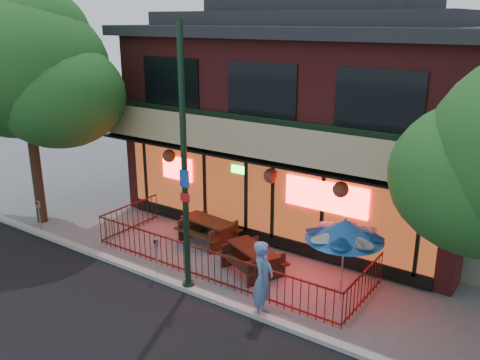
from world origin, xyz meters
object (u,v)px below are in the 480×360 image
(picnic_table_left, at_px, (208,227))
(parking_meter_near, at_px, (156,251))
(picnic_table_right, at_px, (253,256))
(street_light, at_px, (185,178))
(parking_meter_far, at_px, (39,212))
(street_tree_left, at_px, (26,61))
(patio_umbrella, at_px, (345,230))
(pedestrian, at_px, (263,279))

(picnic_table_left, distance_m, parking_meter_near, 2.74)
(picnic_table_right, bearing_deg, street_light, -116.75)
(parking_meter_far, bearing_deg, street_light, -0.02)
(street_light, bearing_deg, picnic_table_left, 118.04)
(street_tree_left, xyz_separation_m, patio_umbrella, (11.06, 1.11, -3.72))
(parking_meter_near, bearing_deg, picnic_table_right, 41.30)
(pedestrian, xyz_separation_m, parking_meter_near, (-3.49, -0.05, -0.19))
(street_light, xyz_separation_m, picnic_table_right, (0.91, 1.80, -2.65))
(pedestrian, distance_m, parking_meter_far, 8.92)
(picnic_table_right, distance_m, patio_umbrella, 3.06)
(street_tree_left, bearing_deg, parking_meter_far, -41.41)
(patio_umbrella, relative_size, pedestrian, 1.15)
(pedestrian, relative_size, parking_meter_far, 1.69)
(parking_meter_near, bearing_deg, pedestrian, 0.83)
(picnic_table_right, bearing_deg, pedestrian, -50.55)
(picnic_table_right, xyz_separation_m, patio_umbrella, (2.69, 0.10, 1.45))
(street_tree_left, height_order, patio_umbrella, street_tree_left)
(pedestrian, bearing_deg, street_tree_left, 70.50)
(street_tree_left, relative_size, picnic_table_left, 4.08)
(patio_umbrella, bearing_deg, picnic_table_right, -177.96)
(street_light, xyz_separation_m, picnic_table_left, (-1.44, 2.71, -2.64))
(street_tree_left, distance_m, picnic_table_right, 9.89)
(street_light, bearing_deg, pedestrian, 1.29)
(pedestrian, bearing_deg, parking_meter_far, 75.11)
(parking_meter_far, bearing_deg, patio_umbrella, 10.57)
(street_tree_left, bearing_deg, pedestrian, -4.29)
(street_light, relative_size, street_tree_left, 0.87)
(picnic_table_right, xyz_separation_m, parking_meter_far, (-7.48, -1.80, 0.30))
(patio_umbrella, bearing_deg, picnic_table_left, 170.84)
(picnic_table_right, bearing_deg, street_tree_left, -173.09)
(picnic_table_right, relative_size, parking_meter_near, 1.82)
(picnic_table_right, xyz_separation_m, parking_meter_near, (-2.05, -1.80, 0.31))
(street_tree_left, height_order, pedestrian, street_tree_left)
(patio_umbrella, bearing_deg, street_light, -152.17)
(street_tree_left, distance_m, patio_umbrella, 11.72)
(picnic_table_left, xyz_separation_m, picnic_table_right, (2.35, -0.91, -0.02))
(picnic_table_right, height_order, pedestrian, pedestrian)
(street_tree_left, relative_size, pedestrian, 4.06)
(picnic_table_right, xyz_separation_m, pedestrian, (1.44, -1.75, 0.50))
(street_tree_left, xyz_separation_m, parking_meter_near, (6.32, -0.79, -4.87))
(street_tree_left, xyz_separation_m, parking_meter_far, (0.89, -0.79, -4.88))
(street_light, height_order, street_tree_left, street_tree_left)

